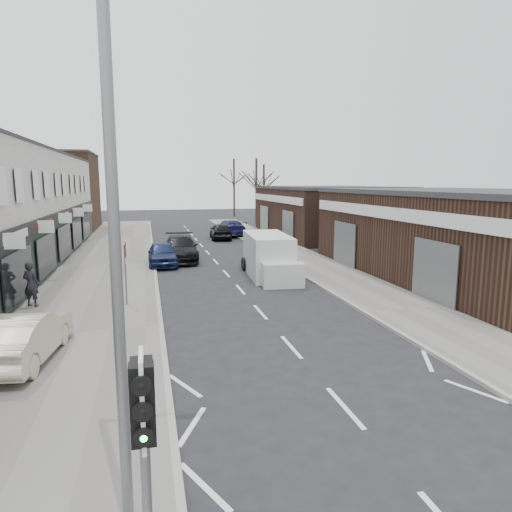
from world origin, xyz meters
TOP-DOWN VIEW (x-y plane):
  - ground at (0.00, 0.00)m, footprint 160.00×160.00m
  - pavement_left at (-6.75, 22.00)m, footprint 5.50×64.00m
  - pavement_right at (5.75, 22.00)m, footprint 3.50×64.00m
  - brick_block_far at (-13.50, 45.00)m, footprint 8.00×10.00m
  - right_unit_near at (12.50, 14.00)m, footprint 10.00×18.00m
  - right_unit_far at (12.50, 34.00)m, footprint 10.00×16.00m
  - tree_far_a at (9.00, 48.00)m, footprint 3.60×3.60m
  - tree_far_b at (11.50, 54.00)m, footprint 3.60×3.60m
  - tree_far_c at (8.50, 60.00)m, footprint 3.60×3.60m
  - traffic_light at (-4.40, -2.02)m, footprint 0.28×0.60m
  - street_lamp at (-4.53, -0.80)m, footprint 2.23×0.22m
  - warning_sign at (-5.16, 12.00)m, footprint 0.12×0.80m
  - white_van at (2.14, 16.69)m, footprint 2.48×6.07m
  - sedan_on_pavement at (-7.76, 6.42)m, footprint 2.03×4.43m
  - pedestrian at (-8.93, 12.57)m, footprint 0.80×0.68m
  - parked_car_left_a at (-3.40, 21.46)m, footprint 1.78×4.36m
  - parked_car_left_b at (-2.20, 23.04)m, footprint 2.62×5.77m
  - parked_car_right_a at (2.73, 18.49)m, footprint 1.80×4.72m
  - parked_car_right_b at (2.20, 33.59)m, footprint 2.07×4.51m
  - parked_car_right_c at (3.50, 36.07)m, footprint 2.61×5.47m

SIDE VIEW (x-z plane):
  - ground at x=0.00m, z-range 0.00..0.00m
  - tree_far_a at x=9.00m, z-range -4.00..4.00m
  - tree_far_b at x=11.50m, z-range -3.75..3.75m
  - tree_far_c at x=8.50m, z-range -4.25..4.25m
  - pavement_left at x=-6.75m, z-range 0.00..0.12m
  - pavement_right at x=5.75m, z-range 0.00..0.12m
  - parked_car_left_a at x=-3.40m, z-range 0.00..1.48m
  - parked_car_right_b at x=2.20m, z-range 0.00..1.50m
  - parked_car_right_a at x=2.73m, z-range 0.00..1.54m
  - parked_car_right_c at x=3.50m, z-range 0.00..1.54m
  - parked_car_left_b at x=-2.20m, z-range 0.00..1.64m
  - sedan_on_pavement at x=-7.76m, z-range 0.12..1.53m
  - pedestrian at x=-8.93m, z-range 0.12..1.97m
  - white_van at x=2.14m, z-range -0.06..2.24m
  - warning_sign at x=-5.16m, z-range 0.85..3.55m
  - right_unit_near at x=12.50m, z-range 0.00..4.50m
  - right_unit_far at x=12.50m, z-range 0.00..4.50m
  - traffic_light at x=-4.40m, z-range 0.86..3.96m
  - brick_block_far at x=-13.50m, z-range 0.00..8.00m
  - street_lamp at x=-4.53m, z-range 0.62..8.62m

